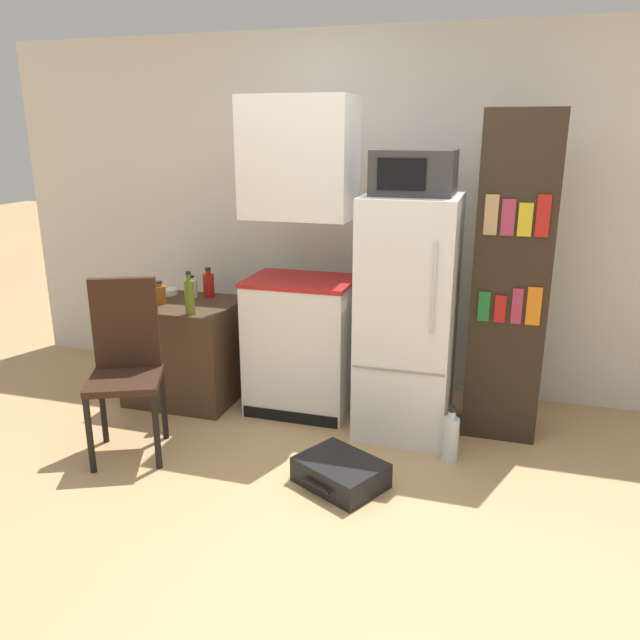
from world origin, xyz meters
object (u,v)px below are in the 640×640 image
(bookshelf, at_px, (511,280))
(bowl, at_px, (168,292))
(kitchen_hutch, at_px, (300,273))
(water_bottle_front, at_px, (450,438))
(side_table, at_px, (186,351))
(refrigerator, at_px, (408,316))
(chair, at_px, (126,354))
(microwave, at_px, (414,172))
(suitcase_large_flat, at_px, (341,473))
(bottle_ketchup_red, at_px, (209,285))
(bottle_clear_short, at_px, (192,288))
(bottle_olive_oil, at_px, (190,296))
(bottle_amber_beer, at_px, (160,294))

(bookshelf, xyz_separation_m, bowl, (-2.38, 0.05, -0.26))
(kitchen_hutch, height_order, bookshelf, kitchen_hutch)
(water_bottle_front, bearing_deg, bowl, 165.23)
(side_table, relative_size, refrigerator, 0.49)
(bowl, height_order, chair, chair)
(side_table, bearing_deg, chair, -87.25)
(kitchen_hutch, bearing_deg, water_bottle_front, -22.73)
(chair, distance_m, water_bottle_front, 1.96)
(microwave, bearing_deg, suitcase_large_flat, -104.95)
(bottle_ketchup_red, xyz_separation_m, water_bottle_front, (1.79, -0.58, -0.66))
(side_table, distance_m, refrigerator, 1.62)
(bookshelf, bearing_deg, bottle_clear_short, 179.18)
(refrigerator, xyz_separation_m, microwave, (-0.00, -0.00, 0.87))
(side_table, height_order, bottle_olive_oil, bottle_olive_oil)
(side_table, xyz_separation_m, water_bottle_front, (1.90, -0.38, -0.21))
(kitchen_hutch, xyz_separation_m, bottle_amber_beer, (-0.98, -0.13, -0.18))
(bottle_amber_beer, xyz_separation_m, chair, (0.17, -0.70, -0.18))
(bottle_clear_short, relative_size, bowl, 1.11)
(refrigerator, bearing_deg, side_table, 179.39)
(kitchen_hutch, xyz_separation_m, microwave, (0.73, -0.08, 0.66))
(kitchen_hutch, distance_m, water_bottle_front, 1.41)
(side_table, relative_size, bottle_olive_oil, 2.56)
(microwave, distance_m, bottle_clear_short, 1.80)
(bottle_clear_short, xyz_separation_m, bottle_olive_oil, (0.20, -0.40, 0.05))
(microwave, xyz_separation_m, bottle_olive_oil, (-1.38, -0.23, -0.79))
(bookshelf, bearing_deg, kitchen_hutch, -177.15)
(bottle_ketchup_red, bearing_deg, chair, -94.12)
(refrigerator, height_order, bowl, refrigerator)
(microwave, distance_m, bottle_amber_beer, 1.90)
(bottle_amber_beer, distance_m, chair, 0.74)
(bookshelf, bearing_deg, bowl, 178.81)
(bookshelf, relative_size, bottle_clear_short, 12.58)
(microwave, relative_size, chair, 0.45)
(bowl, bearing_deg, chair, -74.92)
(bottle_olive_oil, distance_m, chair, 0.59)
(bottle_ketchup_red, height_order, water_bottle_front, bottle_ketchup_red)
(bottle_olive_oil, height_order, water_bottle_front, bottle_olive_oil)
(bottle_clear_short, distance_m, water_bottle_front, 2.08)
(microwave, xyz_separation_m, bottle_amber_beer, (-1.71, -0.05, -0.84))
(microwave, height_order, suitcase_large_flat, microwave)
(bottle_amber_beer, bearing_deg, kitchen_hutch, 7.70)
(bookshelf, bearing_deg, water_bottle_front, -117.21)
(suitcase_large_flat, bearing_deg, bookshelf, 78.13)
(bottle_amber_beer, bearing_deg, side_table, 28.40)
(side_table, xyz_separation_m, bowl, (-0.22, 0.18, 0.37))
(bottle_ketchup_red, xyz_separation_m, suitcase_large_flat, (1.25, -1.02, -0.73))
(side_table, height_order, bottle_amber_beer, bottle_amber_beer)
(suitcase_large_flat, bearing_deg, bottle_amber_beer, -178.33)
(refrigerator, xyz_separation_m, suitcase_large_flat, (-0.22, -0.81, -0.67))
(refrigerator, bearing_deg, bottle_olive_oil, -170.60)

